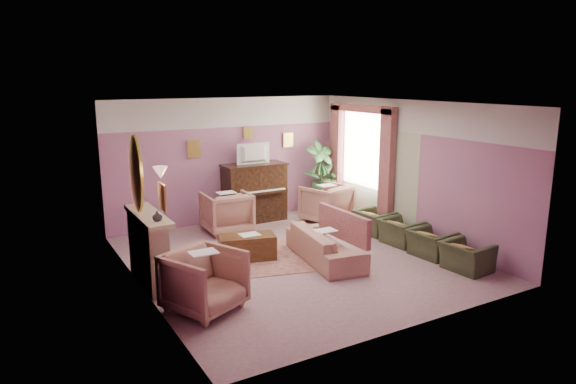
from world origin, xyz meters
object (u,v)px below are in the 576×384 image
olive_chair_b (431,239)px  olive_chair_d (374,218)px  olive_chair_c (401,228)px  side_table (327,198)px  olive_chair_a (467,252)px  sofa (325,239)px  floral_armchair_right (326,202)px  piano (254,193)px  television (255,152)px  coffee_table (247,247)px  floral_armchair_front (204,278)px  floral_armchair_left (227,210)px

olive_chair_b → olive_chair_d: same height
olive_chair_c → side_table: 2.78m
olive_chair_a → side_table: size_ratio=1.10×
sofa → floral_armchair_right: bearing=55.5°
piano → television: television is taller
television → olive_chair_b: (1.75, -3.75, -1.27)m
coffee_table → olive_chair_c: 3.09m
television → side_table: television is taller
floral_armchair_right → coffee_table: bearing=-153.3°
floral_armchair_front → olive_chair_a: 4.49m
coffee_table → olive_chair_d: size_ratio=1.30×
piano → side_table: size_ratio=2.00×
sofa → floral_armchair_right: size_ratio=2.02×
floral_armchair_right → olive_chair_d: bearing=-72.6°
olive_chair_d → side_table: (0.12, 1.96, 0.02)m
sofa → olive_chair_c: sofa is taller
floral_armchair_left → olive_chair_b: bearing=-51.3°
olive_chair_c → olive_chair_d: same height
television → floral_armchair_right: size_ratio=0.83×
sofa → olive_chair_a: size_ratio=2.54×
television → floral_armchair_right: bearing=-32.7°
floral_armchair_right → olive_chair_b: floral_armchair_right is taller
television → olive_chair_a: television is taller
floral_armchair_right → side_table: floral_armchair_right is taller
floral_armchair_left → olive_chair_d: size_ratio=1.26×
olive_chair_d → coffee_table: bearing=-178.5°
floral_armchair_left → floral_armchair_front: bearing=-117.8°
olive_chair_d → television: bearing=129.7°
television → sofa: television is taller
television → olive_chair_d: 3.02m
piano → floral_armchair_right: 1.65m
sofa → side_table: sofa is taller
floral_armchair_left → olive_chair_a: (2.65, -4.12, -0.15)m
television → olive_chair_a: (1.75, -4.57, -1.27)m
television → floral_armchair_left: television is taller
television → olive_chair_a: bearing=-69.1°
coffee_table → olive_chair_c: bearing=-13.9°
floral_armchair_left → olive_chair_c: (2.65, -2.48, -0.15)m
piano → olive_chair_d: size_ratio=1.82×
coffee_table → sofa: (1.19, -0.75, 0.17)m
floral_armchair_front → olive_chair_b: (4.42, 0.05, -0.15)m
floral_armchair_left → olive_chair_b: (2.65, -3.30, -0.15)m
floral_armchair_left → olive_chair_c: size_ratio=1.26×
olive_chair_b → olive_chair_d: 1.64m
television → sofa: 3.18m
olive_chair_a → olive_chair_d: bearing=90.0°
sofa → olive_chair_a: bearing=-42.0°
television → sofa: bearing=-91.2°
side_table → floral_armchair_left: bearing=-173.8°
television → olive_chair_d: size_ratio=1.04×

